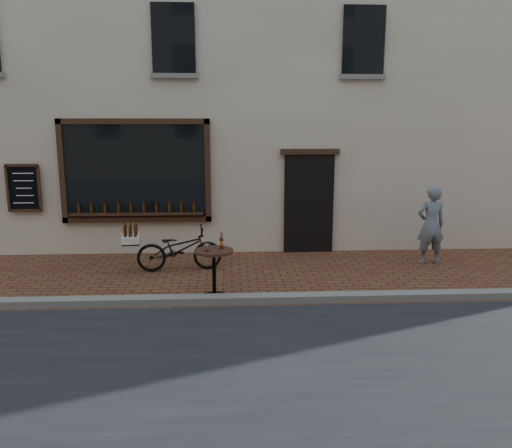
{
  "coord_description": "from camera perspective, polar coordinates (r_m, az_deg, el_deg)",
  "views": [
    {
      "loc": [
        0.13,
        -7.5,
        2.82
      ],
      "look_at": [
        0.6,
        1.2,
        1.1
      ],
      "focal_mm": 35.0,
      "sensor_mm": 36.0,
      "label": 1
    }
  ],
  "objects": [
    {
      "name": "pedestrian",
      "position": [
        10.86,
        19.35,
        -0.11
      ],
      "size": [
        0.61,
        0.42,
        1.63
      ],
      "primitive_type": "imported",
      "rotation": [
        0.0,
        0.0,
        3.19
      ],
      "color": "slate",
      "rests_on": "ground"
    },
    {
      "name": "cargo_bicycle",
      "position": [
        9.95,
        -8.93,
        -2.78
      ],
      "size": [
        1.96,
        0.78,
        0.93
      ],
      "rotation": [
        0.0,
        0.0,
        1.69
      ],
      "color": "black",
      "rests_on": "ground"
    },
    {
      "name": "bistro_table",
      "position": [
        8.27,
        -4.81,
        -4.54
      ],
      "size": [
        0.64,
        0.64,
        1.1
      ],
      "color": "black",
      "rests_on": "ground"
    },
    {
      "name": "ground",
      "position": [
        8.01,
        -3.85,
        -9.47
      ],
      "size": [
        90.0,
        90.0,
        0.0
      ],
      "primitive_type": "plane",
      "color": "#5A2C1D",
      "rests_on": "ground"
    },
    {
      "name": "shop_building",
      "position": [
        14.16,
        -3.78,
        20.01
      ],
      "size": [
        28.0,
        6.2,
        10.0
      ],
      "color": "beige",
      "rests_on": "ground"
    },
    {
      "name": "kerb",
      "position": [
        8.18,
        -3.83,
        -8.58
      ],
      "size": [
        90.0,
        0.25,
        0.12
      ],
      "primitive_type": "cube",
      "color": "slate",
      "rests_on": "ground"
    }
  ]
}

